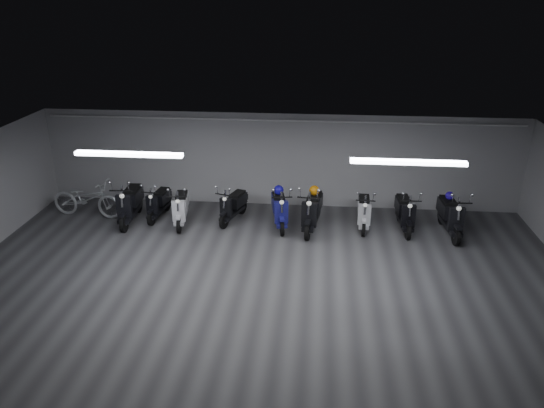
# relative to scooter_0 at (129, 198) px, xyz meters

# --- Properties ---
(floor) EXTENTS (14.00, 10.00, 0.01)m
(floor) POSITION_rel_scooter_0_xyz_m (4.04, -3.35, -0.74)
(floor) COLOR #3C3C3F
(floor) RESTS_ON ground
(ceiling) EXTENTS (14.00, 10.00, 0.01)m
(ceiling) POSITION_rel_scooter_0_xyz_m (4.04, -3.35, 2.07)
(ceiling) COLOR gray
(ceiling) RESTS_ON ground
(back_wall) EXTENTS (14.00, 0.01, 2.80)m
(back_wall) POSITION_rel_scooter_0_xyz_m (4.04, 1.66, 0.67)
(back_wall) COLOR #A1A1A4
(back_wall) RESTS_ON ground
(fluor_strip_left) EXTENTS (2.40, 0.18, 0.08)m
(fluor_strip_left) POSITION_rel_scooter_0_xyz_m (1.04, -2.35, 2.01)
(fluor_strip_left) COLOR white
(fluor_strip_left) RESTS_ON ceiling
(fluor_strip_right) EXTENTS (2.40, 0.18, 0.08)m
(fluor_strip_right) POSITION_rel_scooter_0_xyz_m (7.04, -2.35, 2.01)
(fluor_strip_right) COLOR white
(fluor_strip_right) RESTS_ON ceiling
(conduit) EXTENTS (13.60, 0.05, 0.05)m
(conduit) POSITION_rel_scooter_0_xyz_m (4.04, 1.57, 1.89)
(conduit) COLOR white
(conduit) RESTS_ON back_wall
(scooter_0) EXTENTS (0.75, 2.00, 1.47)m
(scooter_0) POSITION_rel_scooter_0_xyz_m (0.00, 0.00, 0.00)
(scooter_0) COLOR black
(scooter_0) RESTS_ON floor
(scooter_1) EXTENTS (0.73, 1.66, 1.20)m
(scooter_1) POSITION_rel_scooter_0_xyz_m (0.69, 0.36, -0.13)
(scooter_1) COLOR black
(scooter_1) RESTS_ON floor
(scooter_2) EXTENTS (0.81, 1.79, 1.29)m
(scooter_2) POSITION_rel_scooter_0_xyz_m (1.44, -0.01, -0.09)
(scooter_2) COLOR silver
(scooter_2) RESTS_ON floor
(scooter_3) EXTENTS (1.03, 1.72, 1.22)m
(scooter_3) POSITION_rel_scooter_0_xyz_m (2.84, 0.34, -0.13)
(scooter_3) COLOR black
(scooter_3) RESTS_ON floor
(scooter_4) EXTENTS (0.92, 1.88, 1.34)m
(scooter_4) POSITION_rel_scooter_0_xyz_m (4.17, 0.12, -0.06)
(scooter_4) COLOR navy
(scooter_4) RESTS_ON floor
(scooter_5) EXTENTS (0.92, 2.03, 1.45)m
(scooter_5) POSITION_rel_scooter_0_xyz_m (5.06, -0.04, -0.01)
(scooter_5) COLOR black
(scooter_5) RESTS_ON floor
(scooter_6) EXTENTS (0.64, 1.71, 1.25)m
(scooter_6) POSITION_rel_scooter_0_xyz_m (6.46, 0.24, -0.11)
(scooter_6) COLOR #B8B9BD
(scooter_6) RESTS_ON floor
(scooter_7) EXTENTS (0.67, 1.81, 1.33)m
(scooter_7) POSITION_rel_scooter_0_xyz_m (7.55, 0.20, -0.07)
(scooter_7) COLOR black
(scooter_7) RESTS_ON floor
(scooter_8) EXTENTS (0.76, 1.95, 1.42)m
(scooter_8) POSITION_rel_scooter_0_xyz_m (8.70, 0.02, -0.02)
(scooter_8) COLOR black
(scooter_8) RESTS_ON floor
(bicycle) EXTENTS (2.14, 0.96, 1.34)m
(bicycle) POSITION_rel_scooter_0_xyz_m (-1.37, 0.27, -0.07)
(bicycle) COLOR silver
(bicycle) RESTS_ON floor
(helmet_0) EXTENTS (0.23, 0.23, 0.23)m
(helmet_0) POSITION_rel_scooter_0_xyz_m (8.69, 0.29, 0.26)
(helmet_0) COLOR #200D93
(helmet_0) RESTS_ON scooter_8
(helmet_1) EXTENTS (0.27, 0.27, 0.27)m
(helmet_1) POSITION_rel_scooter_0_xyz_m (4.12, 0.37, 0.23)
(helmet_1) COLOR #150E9E
(helmet_1) RESTS_ON scooter_4
(helmet_2) EXTENTS (0.28, 0.28, 0.28)m
(helmet_2) POSITION_rel_scooter_0_xyz_m (5.10, 0.23, 0.30)
(helmet_2) COLOR orange
(helmet_2) RESTS_ON scooter_5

